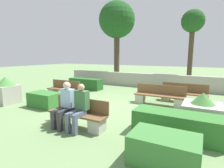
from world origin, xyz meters
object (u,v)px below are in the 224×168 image
Objects in this scene: bench_left_side at (159,97)px; tree_leftmost at (117,21)px; planter_corner_left at (202,111)px; bench_right_side at (63,91)px; person_seated_woman at (65,102)px; person_seated_man at (79,105)px; tree_center_left at (193,25)px; bench_front at (78,116)px; bench_back at (184,95)px; planter_corner_right at (6,90)px.

bench_left_side is 0.34× the size of tree_leftmost.
bench_right_side is at bearing 174.32° from planter_corner_left.
planter_corner_left is at bearing -46.50° from tree_leftmost.
bench_right_side is 1.35× the size of person_seated_woman.
person_seated_man is 0.21× the size of tree_leftmost.
tree_center_left is (0.70, 5.11, 3.62)m from bench_left_side.
person_seated_man is 3.69m from planter_corner_left.
bench_front is 0.95× the size of bench_back.
person_seated_woman is at bearing -9.48° from planter_corner_right.
bench_right_side is at bearing -178.02° from bench_left_side.
bench_front is at bearing -104.57° from tree_center_left.
planter_corner_left is at bearing -51.19° from bench_left_side.
bench_back is 5.34m from person_seated_woman.
planter_corner_left reaches higher than bench_right_side.
person_seated_man reaches higher than bench_right_side.
person_seated_man is at bearing -8.45° from planter_corner_right.
tree_center_left reaches higher than planter_corner_right.
person_seated_woman is 4.07m from planter_corner_right.
planter_corner_left is 0.22× the size of tree_center_left.
planter_corner_left is 10.02m from tree_leftmost.
planter_corner_right is at bearing -140.85° from bench_back.
tree_center_left is (2.05, 8.73, 3.24)m from person_seated_man.
bench_left_side is 1.60× the size of person_seated_woman.
bench_front is at bearing -109.22° from bench_back.
planter_corner_right is 10.94m from tree_center_left.
bench_right_side is at bearing -131.50° from tree_center_left.
bench_front is 0.89× the size of bench_left_side.
tree_leftmost is at bearing 110.45° from person_seated_man.
bench_front is 4.40m from planter_corner_right.
tree_center_left is at bearing 0.31° from tree_leftmost.
planter_corner_left is at bearing 32.04° from bench_front.
tree_center_left is (-0.16, 4.16, 3.63)m from bench_back.
bench_front is at bearing 141.84° from person_seated_man.
person_seated_man is 1.10× the size of planter_corner_right.
planter_corner_right reaches higher than planter_corner_left.
person_seated_woman is at bearing -106.45° from tree_center_left.
planter_corner_right is at bearing 170.52° from person_seated_woman.
tree_leftmost is (-4.60, 5.08, 4.35)m from bench_left_side.
bench_back is 5.10m from person_seated_man.
bench_left_side is at bearing -123.15° from bench_back.
person_seated_woman is 4.12m from planter_corner_left.
planter_corner_right reaches higher than bench_left_side.
bench_left_side and bench_back have the same top height.
tree_leftmost is at bearing 123.29° from bench_left_side.
tree_center_left is at bearing 101.29° from bench_back.
tree_center_left reaches higher than person_seated_woman.
planter_corner_left is (6.24, -0.62, 0.09)m from bench_right_side.
bench_right_side is 7.38m from tree_leftmost.
bench_front and bench_left_side have the same top height.
person_seated_man is (3.24, -2.75, 0.39)m from bench_right_side.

